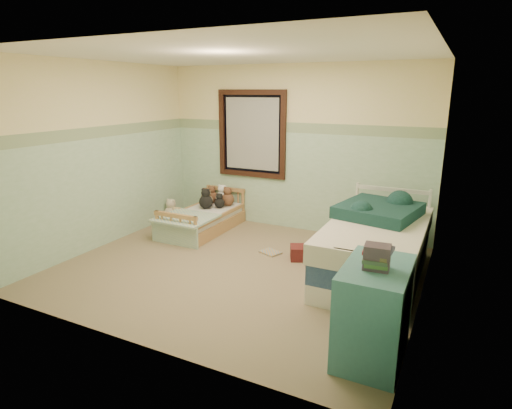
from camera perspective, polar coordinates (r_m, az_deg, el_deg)
The scene contains 31 objects.
floor at distance 5.28m, azimuth -2.50°, elevation -8.64°, with size 4.20×3.60×0.02m, color #877958.
ceiling at distance 4.85m, azimuth -2.86°, elevation 19.74°, with size 4.20×3.60×0.02m, color white.
wall_back at distance 6.52m, azimuth 5.10°, elevation 7.42°, with size 4.20×0.04×2.50m, color #F0E79A.
wall_front at distance 3.49m, azimuth -17.17°, elevation 0.02°, with size 4.20×0.04×2.50m, color #F0E79A.
wall_left at distance 6.20m, azimuth -19.99°, elevation 6.17°, with size 0.04×3.60×2.50m, color #F0E79A.
wall_right at distance 4.32m, azimuth 22.52°, elevation 2.36°, with size 0.04×3.60×2.50m, color #F0E79A.
wainscot_mint at distance 6.60m, azimuth 4.95°, elevation 3.10°, with size 4.20×0.01×1.50m, color #96BE9A.
border_strip at distance 6.48m, azimuth 5.12°, elevation 10.26°, with size 4.20×0.01×0.15m, color #3A6F44.
window_frame at distance 6.75m, azimuth -0.60°, elevation 9.45°, with size 1.16×0.06×1.36m, color black.
window_blinds at distance 6.76m, azimuth -0.56°, elevation 9.46°, with size 0.92×0.01×1.12m, color beige.
toddler_bed_frame at distance 6.67m, azimuth -7.07°, elevation -2.68°, with size 0.72×1.44×0.19m, color #AC7A3C.
toddler_mattress at distance 6.62m, azimuth -7.12°, elevation -1.42°, with size 0.66×1.38×0.12m, color silver.
patchwork_quilt at distance 6.25m, azimuth -9.40°, elevation -1.80°, with size 0.78×0.72×0.03m, color #5689B3.
plush_bed_brown at distance 7.06m, azimuth -5.95°, elevation 1.00°, with size 0.20×0.20×0.20m, color brown.
plush_bed_white at distance 6.96m, azimuth -4.56°, elevation 0.92°, with size 0.22×0.22×0.22m, color white.
plush_bed_tan at distance 6.86m, azimuth -6.57°, elevation 0.51°, with size 0.19×0.19×0.19m, color tan.
plush_bed_dark at distance 6.74m, azimuth -4.93°, elevation 0.20°, with size 0.16×0.16×0.16m, color black.
plush_floor_cream at distance 7.24m, azimuth -11.31°, elevation -1.16°, with size 0.25×0.25×0.25m, color beige.
plush_floor_tan at distance 6.79m, azimuth -10.53°, elevation -2.25°, with size 0.24×0.24×0.24m, color tan.
twin_bed_frame at distance 5.19m, azimuth 15.59°, elevation -8.24°, with size 0.99×1.98×0.22m, color white.
twin_boxspring at distance 5.11m, azimuth 15.76°, elevation -5.97°, with size 0.99×1.98×0.22m, color navy.
twin_mattress at distance 5.03m, azimuth 15.94°, elevation -3.63°, with size 1.03×2.02×0.22m, color #F1E7CE.
teal_blanket at distance 5.27m, azimuth 16.17°, elevation -0.75°, with size 0.84×0.89×0.14m, color black.
dresser at distance 3.64m, azimuth 15.57°, elevation -13.74°, with size 0.50×0.79×0.79m, color teal.
book_stack at distance 3.38m, azimuth 15.97°, elevation -6.81°, with size 0.19×0.15×0.19m, color brown.
red_pillow at distance 5.54m, azimuth 6.12°, elevation -6.46°, with size 0.28×0.25×0.18m, color maroon.
floor_book at distance 5.73m, azimuth 1.94°, elevation -6.45°, with size 0.26×0.20×0.02m, color orange.
extra_plush_0 at distance 6.90m, azimuth -6.43°, elevation 0.46°, with size 0.15×0.15×0.15m, color brown.
extra_plush_1 at distance 7.02m, azimuth -6.72°, elevation 0.81°, with size 0.18×0.18×0.18m, color brown.
extra_plush_2 at distance 6.73m, azimuth -6.74°, elevation 0.36°, with size 0.22×0.22×0.22m, color black.
extra_plush_3 at distance 6.86m, azimuth -3.83°, elevation 0.68°, with size 0.21×0.21×0.21m, color brown.
Camera 1 is at (2.36, -4.22, 2.12)m, focal length 29.73 mm.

